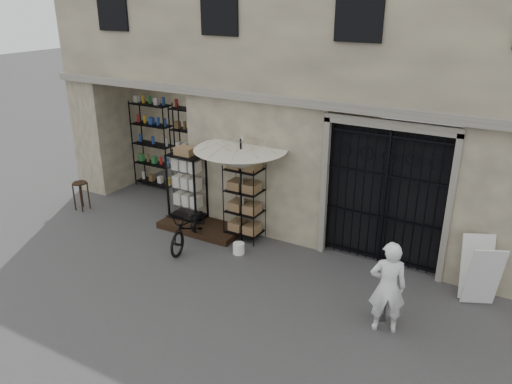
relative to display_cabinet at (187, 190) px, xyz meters
The scene contains 15 objects.
ground 3.49m from the display_cabinet, 30.88° to the right, with size 80.00×80.00×0.00m, color black.
main_building 5.17m from the display_cabinet, 38.05° to the left, with size 14.00×4.00×9.00m, color tan.
shop_recess 2.03m from the display_cabinet, 146.34° to the left, with size 3.00×1.70×3.00m, color black.
shop_shelving 2.31m from the display_cabinet, 136.52° to the left, with size 2.70×0.50×2.50m, color black.
iron_gate 4.72m from the display_cabinet, ahead, with size 2.50×0.21×3.00m.
step_platform 0.96m from the display_cabinet, 20.17° to the right, with size 2.00×0.90×0.15m, color black.
display_cabinet is the anchor object (origin of this frame).
wire_rack 1.62m from the display_cabinet, ahead, with size 0.93×0.79×1.80m.
market_umbrella 2.02m from the display_cabinet, ahead, with size 2.07×2.10×2.89m.
white_bucket 2.15m from the display_cabinet, 20.98° to the right, with size 0.25×0.25×0.24m, color white.
bicycle 1.47m from the display_cabinet, 52.48° to the right, with size 0.59×0.90×1.70m, color black.
wooden_stool 3.04m from the display_cabinet, 166.31° to the right, with size 0.39×0.39×0.76m.
steel_bollard 5.53m from the display_cabinet, 16.15° to the right, with size 0.13×0.13×0.74m, color #595959.
shopkeeper 5.73m from the display_cabinet, 18.12° to the right, with size 0.60×1.64×0.39m, color white.
easel_sign 6.63m from the display_cabinet, ahead, with size 0.80×0.84×1.21m.
Camera 1 is at (4.07, -7.16, 5.29)m, focal length 35.00 mm.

